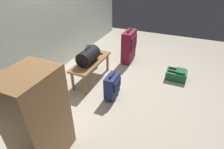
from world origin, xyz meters
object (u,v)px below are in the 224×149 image
cell_phone (99,54)px  suitcase_small_navy (112,86)px  backpack_green (176,75)px  bench (91,64)px  duffel_bag_black (88,56)px  suitcase_upright_burgundy (129,46)px  side_cabinet (38,118)px

cell_phone → suitcase_small_navy: suitcase_small_navy is taller
cell_phone → backpack_green: size_ratio=0.38×
bench → suitcase_small_navy: suitcase_small_navy is taller
suitcase_small_navy → cell_phone: bearing=40.2°
duffel_bag_black → suitcase_upright_burgundy: bearing=-20.2°
suitcase_upright_burgundy → backpack_green: bearing=-107.1°
side_cabinet → duffel_bag_black: bearing=10.0°
bench → suitcase_small_navy: (-0.35, -0.58, -0.11)m
backpack_green → side_cabinet: (-2.27, 1.23, 0.46)m
suitcase_small_navy → backpack_green: 1.38m
duffel_bag_black → backpack_green: 1.73m
suitcase_upright_burgundy → bench: bearing=158.5°
cell_phone → suitcase_small_navy: 0.90m
suitcase_upright_burgundy → side_cabinet: (-2.61, 0.13, 0.17)m
suitcase_small_navy → duffel_bag_black: bearing=64.5°
duffel_bag_black → suitcase_small_navy: (-0.28, -0.58, -0.30)m
suitcase_upright_burgundy → suitcase_small_navy: size_ratio=1.63×
suitcase_small_navy → side_cabinet: size_ratio=0.42×
duffel_bag_black → backpack_green: bearing=-63.6°
bench → suitcase_upright_burgundy: (1.01, -0.40, 0.04)m
bench → backpack_green: (0.67, -1.50, -0.25)m
bench → suitcase_small_navy: 0.68m
duffel_bag_black → suitcase_small_navy: duffel_bag_black is taller
suitcase_upright_burgundy → backpack_green: 1.19m
bench → cell_phone: bearing=-0.8°
cell_phone → suitcase_small_navy: bearing=-139.8°
duffel_bag_black → suitcase_small_navy: bearing=-115.5°
suitcase_small_navy → side_cabinet: 1.33m
duffel_bag_black → side_cabinet: bearing=-170.0°
suitcase_upright_burgundy → suitcase_small_navy: suitcase_upright_burgundy is taller
duffel_bag_black → bench: bearing=-0.0°
bench → suitcase_upright_burgundy: suitcase_upright_burgundy is taller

